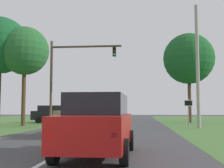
# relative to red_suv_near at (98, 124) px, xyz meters

# --- Properties ---
(ground_plane) EXTENTS (120.00, 120.00, 0.00)m
(ground_plane) POSITION_rel_red_suv_near_xyz_m (-1.33, 8.72, -1.02)
(ground_plane) COLOR #424244
(red_suv_near) EXTENTS (2.19, 4.97, 1.96)m
(red_suv_near) POSITION_rel_red_suv_near_xyz_m (0.00, 0.00, 0.00)
(red_suv_near) COLOR #9E1411
(red_suv_near) RESTS_ON ground_plane
(pickup_truck_lead) EXTENTS (2.26, 5.19, 1.88)m
(pickup_truck_lead) POSITION_rel_red_suv_near_xyz_m (-2.01, 7.12, -0.07)
(pickup_truck_lead) COLOR tan
(pickup_truck_lead) RESTS_ON ground_plane
(traffic_light) EXTENTS (6.97, 0.40, 8.12)m
(traffic_light) POSITION_rel_red_suv_near_xyz_m (-5.55, 18.77, 4.27)
(traffic_light) COLOR brown
(traffic_light) RESTS_ON ground_plane
(keep_moving_sign) EXTENTS (0.60, 0.09, 2.27)m
(keep_moving_sign) POSITION_rel_red_suv_near_xyz_m (4.86, 12.95, 0.43)
(keep_moving_sign) COLOR gray
(keep_moving_sign) RESTS_ON ground_plane
(oak_tree_right) EXTENTS (5.59, 5.59, 9.82)m
(oak_tree_right) POSITION_rel_red_suv_near_xyz_m (6.70, 23.85, 5.99)
(oak_tree_right) COLOR #4C351E
(oak_tree_right) RESTS_ON ground_plane
(crossing_suv_far) EXTENTS (4.65, 2.28, 1.86)m
(crossing_suv_far) POSITION_rel_red_suv_near_xyz_m (-7.92, 22.13, -0.05)
(crossing_suv_far) COLOR black
(crossing_suv_far) RESTS_ON ground_plane
(utility_pole_right) EXTENTS (0.28, 0.28, 9.78)m
(utility_pole_right) POSITION_rel_red_suv_near_xyz_m (5.86, 14.42, 3.87)
(utility_pole_right) COLOR #9E998E
(utility_pole_right) RESTS_ON ground_plane
(extra_tree_1) EXTENTS (4.38, 4.38, 8.94)m
(extra_tree_1) POSITION_rel_red_suv_near_xyz_m (-9.07, 16.46, 5.70)
(extra_tree_1) COLOR #4C351E
(extra_tree_1) RESTS_ON ground_plane
(extra_tree_2) EXTENTS (5.22, 5.22, 9.96)m
(extra_tree_2) POSITION_rel_red_suv_near_xyz_m (-11.48, 16.62, 6.30)
(extra_tree_2) COLOR #4C351E
(extra_tree_2) RESTS_ON ground_plane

